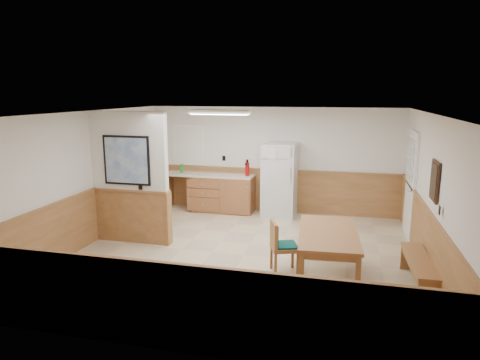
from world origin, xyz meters
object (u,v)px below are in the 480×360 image
(dining_table, at_px, (328,237))
(dining_chair, at_px, (279,243))
(dining_bench, at_px, (419,266))
(refrigerator, at_px, (280,180))
(fire_extinguisher, at_px, (247,169))
(soap_bottle, at_px, (182,168))

(dining_table, distance_m, dining_chair, 0.77)
(dining_bench, bearing_deg, dining_table, 176.61)
(refrigerator, height_order, fire_extinguisher, refrigerator)
(fire_extinguisher, bearing_deg, dining_table, -77.07)
(dining_chair, xyz_separation_m, soap_bottle, (-2.91, 3.28, 0.51))
(refrigerator, xyz_separation_m, fire_extinguisher, (-0.78, 0.06, 0.22))
(refrigerator, distance_m, dining_bench, 4.19)
(dining_table, relative_size, dining_chair, 2.11)
(refrigerator, height_order, dining_table, refrigerator)
(dining_chair, bearing_deg, refrigerator, 78.45)
(dining_table, bearing_deg, refrigerator, 106.97)
(dining_bench, bearing_deg, soap_bottle, 144.31)
(dining_table, bearing_deg, dining_bench, -5.31)
(dining_chair, distance_m, soap_bottle, 4.42)
(dining_bench, bearing_deg, fire_extinguisher, 133.09)
(dining_chair, relative_size, soap_bottle, 3.92)
(refrigerator, xyz_separation_m, dining_table, (1.24, -3.24, -0.19))
(fire_extinguisher, distance_m, soap_bottle, 1.64)
(dining_bench, bearing_deg, dining_chair, 176.81)
(soap_bottle, bearing_deg, refrigerator, -1.15)
(dining_bench, relative_size, dining_chair, 1.72)
(refrigerator, height_order, soap_bottle, refrigerator)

